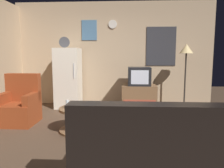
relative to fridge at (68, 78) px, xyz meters
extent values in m
plane|color=#4C3828|center=(1.12, -1.98, -0.75)|extent=(12.00, 12.00, 0.00)
cube|color=tan|center=(1.12, 0.47, 0.60)|extent=(5.20, 0.10, 2.71)
cube|color=#333338|center=(2.37, 0.41, 0.80)|extent=(0.76, 0.02, 1.00)
cube|color=teal|center=(0.49, 0.41, 1.22)|extent=(0.40, 0.02, 0.52)
cylinder|color=silver|center=(1.11, 0.41, 1.37)|extent=(0.22, 0.03, 0.22)
cube|color=silver|center=(0.00, 0.00, 0.00)|extent=(0.60, 0.60, 1.50)
cylinder|color=silver|center=(0.22, -0.30, 0.20)|extent=(0.02, 0.02, 0.36)
cylinder|color=#4C4C51|center=(-0.05, -0.08, 0.89)|extent=(0.26, 0.04, 0.26)
cube|color=brown|center=(1.79, -0.08, -0.46)|extent=(0.84, 0.52, 0.59)
cube|color=#AD4733|center=(1.79, -0.34, -0.55)|extent=(0.76, 0.01, 0.14)
cube|color=black|center=(1.78, -0.08, 0.06)|extent=(0.54, 0.50, 0.44)
cube|color=silver|center=(1.78, -0.33, 0.06)|extent=(0.41, 0.01, 0.33)
cylinder|color=#332D28|center=(2.90, -0.06, -0.74)|extent=(0.24, 0.24, 0.02)
cylinder|color=#332D28|center=(2.90, -0.06, -0.05)|extent=(0.04, 0.04, 1.40)
cone|color=#F2D18C|center=(2.90, -0.06, 0.73)|extent=(0.32, 0.32, 0.22)
cylinder|color=brown|center=(0.66, -1.76, -0.73)|extent=(0.72, 0.72, 0.04)
cylinder|color=brown|center=(0.66, -1.76, -0.54)|extent=(0.24, 0.24, 0.38)
cylinder|color=brown|center=(0.66, -1.76, -0.35)|extent=(0.72, 0.72, 0.04)
cylinder|color=silver|center=(0.46, -1.84, -0.26)|extent=(0.05, 0.05, 0.15)
cylinder|color=silver|center=(0.77, -1.88, -0.29)|extent=(0.08, 0.08, 0.09)
cylinder|color=tan|center=(0.85, -1.77, -0.29)|extent=(0.08, 0.08, 0.09)
cube|color=maroon|center=(-0.62, -1.42, -0.55)|extent=(0.68, 0.68, 0.40)
cube|color=maroon|center=(-0.62, -1.16, -0.07)|extent=(0.68, 0.16, 0.56)
cube|color=maroon|center=(-0.90, -1.42, -0.25)|extent=(0.12, 0.60, 0.20)
cube|color=maroon|center=(-0.34, -1.42, -0.25)|extent=(0.12, 0.60, 0.20)
cube|color=black|center=(1.80, -3.33, -0.55)|extent=(1.70, 0.80, 0.40)
cube|color=black|center=(1.80, -3.63, -0.09)|extent=(1.70, 0.20, 0.52)
cube|color=gray|center=(2.39, -0.17, -0.74)|extent=(0.21, 0.15, 0.03)
cube|color=#567BB6|center=(2.39, -0.17, -0.72)|extent=(0.22, 0.17, 0.02)
cube|color=teal|center=(2.39, -0.17, -0.69)|extent=(0.18, 0.15, 0.02)
cube|color=#3DC779|center=(2.39, -0.17, -0.67)|extent=(0.16, 0.14, 0.02)
camera|label=1|loc=(1.44, -5.44, 0.57)|focal=35.11mm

